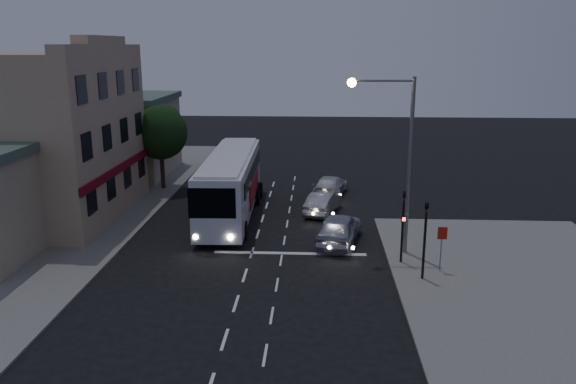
# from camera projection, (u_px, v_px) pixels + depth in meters

# --- Properties ---
(ground) EXTENTS (120.00, 120.00, 0.00)m
(ground) POSITION_uv_depth(u_px,v_px,m) (247.00, 267.00, 27.59)
(ground) COLOR black
(sidewalk_near) EXTENTS (12.00, 24.00, 0.12)m
(sidewalk_near) POSITION_uv_depth(u_px,v_px,m) (550.00, 309.00, 23.07)
(sidewalk_near) COLOR slate
(sidewalk_near) RESTS_ON ground
(sidewalk_far) EXTENTS (12.00, 50.00, 0.12)m
(sidewalk_far) POSITION_uv_depth(u_px,v_px,m) (61.00, 215.00, 35.93)
(sidewalk_far) COLOR slate
(sidewalk_far) RESTS_ON ground
(road_markings) EXTENTS (8.00, 30.55, 0.01)m
(road_markings) POSITION_uv_depth(u_px,v_px,m) (278.00, 244.00, 30.72)
(road_markings) COLOR silver
(road_markings) RESTS_ON ground
(tour_bus) EXTENTS (3.12, 13.09, 4.00)m
(tour_bus) POSITION_uv_depth(u_px,v_px,m) (231.00, 183.00, 35.40)
(tour_bus) COLOR silver
(tour_bus) RESTS_ON ground
(car_suv) EXTENTS (2.97, 5.22, 1.67)m
(car_suv) POSITION_uv_depth(u_px,v_px,m) (339.00, 228.00, 30.82)
(car_suv) COLOR #A7A7BB
(car_suv) RESTS_ON ground
(car_sedan_a) EXTENTS (2.58, 4.45, 1.39)m
(car_sedan_a) POSITION_uv_depth(u_px,v_px,m) (323.00, 203.00, 36.27)
(car_sedan_a) COLOR #B7B7B8
(car_sedan_a) RESTS_ON ground
(car_sedan_b) EXTENTS (2.90, 5.07, 1.38)m
(car_sedan_b) POSITION_uv_depth(u_px,v_px,m) (330.00, 185.00, 40.75)
(car_sedan_b) COLOR silver
(car_sedan_b) RESTS_ON ground
(traffic_signal_main) EXTENTS (0.25, 0.35, 4.10)m
(traffic_signal_main) POSITION_uv_depth(u_px,v_px,m) (403.00, 218.00, 27.35)
(traffic_signal_main) COLOR black
(traffic_signal_main) RESTS_ON sidewalk_near
(traffic_signal_side) EXTENTS (0.18, 0.15, 4.10)m
(traffic_signal_side) POSITION_uv_depth(u_px,v_px,m) (425.00, 231.00, 25.41)
(traffic_signal_side) COLOR black
(traffic_signal_side) RESTS_ON sidewalk_near
(regulatory_sign) EXTENTS (0.45, 0.12, 2.20)m
(regulatory_sign) POSITION_uv_depth(u_px,v_px,m) (442.00, 241.00, 26.50)
(regulatory_sign) COLOR slate
(regulatory_sign) RESTS_ON sidewalk_near
(streetlight) EXTENTS (3.32, 0.44, 9.00)m
(streetlight) POSITION_uv_depth(u_px,v_px,m) (397.00, 146.00, 27.90)
(streetlight) COLOR slate
(streetlight) RESTS_ON sidewalk_near
(main_building) EXTENTS (10.12, 12.00, 11.00)m
(main_building) POSITION_uv_depth(u_px,v_px,m) (37.00, 136.00, 34.68)
(main_building) COLOR tan
(main_building) RESTS_ON sidewalk_far
(low_building_north) EXTENTS (9.40, 9.40, 6.50)m
(low_building_north) POSITION_uv_depth(u_px,v_px,m) (114.00, 134.00, 46.70)
(low_building_north) COLOR gray
(low_building_north) RESTS_ON sidewalk_far
(street_tree) EXTENTS (4.00, 4.00, 6.20)m
(street_tree) POSITION_uv_depth(u_px,v_px,m) (160.00, 130.00, 41.35)
(street_tree) COLOR black
(street_tree) RESTS_ON sidewalk_far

